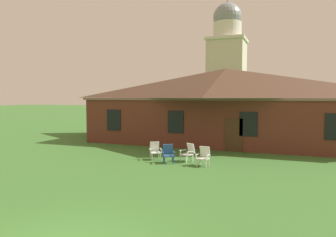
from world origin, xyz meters
The scene contains 6 objects.
brick_building centered at (0.00, 19.27, 2.88)m, with size 19.81×10.40×5.65m.
dome_tower centered at (-3.42, 38.02, 7.71)m, with size 5.18×5.18×17.06m.
lawn_chair_by_porch centered at (-2.15, 10.26, 0.50)m, with size 0.85×0.87×0.96m.
lawn_chair_near_door centered at (-1.15, 9.68, 0.50)m, with size 0.82×0.85×0.96m.
lawn_chair_left_end centered at (-0.27, 10.38, 0.50)m, with size 0.83×0.86×0.96m.
lawn_chair_middle centered at (0.76, 9.64, 0.50)m, with size 0.67×0.71×0.96m.
Camera 1 is at (4.65, -5.38, 3.45)m, focal length 33.45 mm.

